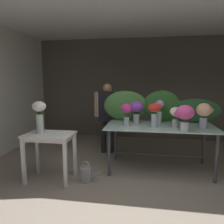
{
  "coord_description": "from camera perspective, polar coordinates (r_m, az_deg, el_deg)",
  "views": [
    {
      "loc": [
        0.23,
        -2.22,
        1.62
      ],
      "look_at": [
        -0.32,
        1.22,
        1.12
      ],
      "focal_mm": 33.71,
      "sensor_mm": 36.0,
      "label": 1
    }
  ],
  "objects": [
    {
      "name": "florist",
      "position": [
        4.74,
        -1.24,
        0.48
      ],
      "size": [
        0.61,
        0.24,
        1.59
      ],
      "color": "#232328",
      "rests_on": "ground"
    },
    {
      "name": "vase_scarlet_roses",
      "position": [
        3.7,
        11.42,
        0.17
      ],
      "size": [
        0.23,
        0.22,
        0.42
      ],
      "color": "silver",
      "rests_on": "display_table_glass"
    },
    {
      "name": "vase_peach_lilies",
      "position": [
        3.88,
        23.69,
        -0.18
      ],
      "size": [
        0.28,
        0.24,
        0.43
      ],
      "color": "silver",
      "rests_on": "display_table_glass"
    },
    {
      "name": "ground_plane",
      "position": [
        4.49,
        5.72,
        -13.06
      ],
      "size": [
        8.62,
        8.62,
        0.0
      ],
      "primitive_type": "plane",
      "color": "gray"
    },
    {
      "name": "watering_can",
      "position": [
        3.61,
        -7.02,
        -16.34
      ],
      "size": [
        0.35,
        0.18,
        0.34
      ],
      "color": "#999EA3",
      "rests_on": "ground"
    },
    {
      "name": "wall_back",
      "position": [
        6.14,
        7.01,
        6.21
      ],
      "size": [
        5.89,
        0.12,
        2.84
      ],
      "primitive_type": "cube",
      "color": "#5B564C",
      "rests_on": "ground"
    },
    {
      "name": "ceiling_slab",
      "position": [
        4.37,
        6.31,
        25.05
      ],
      "size": [
        6.01,
        4.04,
        0.12
      ],
      "primitive_type": "cube",
      "color": "silver",
      "rests_on": "wall_back"
    },
    {
      "name": "vase_white_roses_tall",
      "position": [
        3.58,
        -19.09,
        -0.57
      ],
      "size": [
        0.22,
        0.22,
        0.52
      ],
      "color": "silver",
      "rests_on": "side_table_white"
    },
    {
      "name": "wall_left",
      "position": [
        5.25,
        -28.19,
        4.98
      ],
      "size": [
        0.12,
        4.04,
        2.84
      ],
      "primitive_type": "cube",
      "color": "silver",
      "rests_on": "ground"
    },
    {
      "name": "vase_fuchsia_snapdragons",
      "position": [
        3.55,
        19.13,
        -0.6
      ],
      "size": [
        0.32,
        0.29,
        0.42
      ],
      "color": "silver",
      "rests_on": "display_table_glass"
    },
    {
      "name": "vase_magenta_hydrangea",
      "position": [
        3.76,
        3.98,
        0.09
      ],
      "size": [
        0.2,
        0.18,
        0.4
      ],
      "color": "silver",
      "rests_on": "display_table_glass"
    },
    {
      "name": "vase_ivory_tulips",
      "position": [
        3.78,
        16.84,
        -0.64
      ],
      "size": [
        0.2,
        0.19,
        0.36
      ],
      "color": "silver",
      "rests_on": "display_table_glass"
    },
    {
      "name": "vase_lilac_stock",
      "position": [
        4.01,
        12.71,
        0.51
      ],
      "size": [
        0.17,
        0.15,
        0.45
      ],
      "color": "silver",
      "rests_on": "display_table_glass"
    },
    {
      "name": "vase_violet_carnations",
      "position": [
        4.02,
        6.61,
        0.88
      ],
      "size": [
        0.27,
        0.27,
        0.43
      ],
      "color": "silver",
      "rests_on": "display_table_glass"
    },
    {
      "name": "side_table_white",
      "position": [
        3.6,
        -16.56,
        -7.39
      ],
      "size": [
        0.77,
        0.52,
        0.79
      ],
      "color": "white",
      "rests_on": "ground"
    },
    {
      "name": "foliage_backdrop",
      "position": [
        4.26,
        12.61,
        1.21
      ],
      "size": [
        2.27,
        0.24,
        0.62
      ],
      "color": "#477F3D",
      "rests_on": "display_table_glass"
    },
    {
      "name": "display_table_glass",
      "position": [
        3.95,
        12.83,
        -5.22
      ],
      "size": [
        1.94,
        1.01,
        0.84
      ],
      "color": "silver",
      "rests_on": "ground"
    }
  ]
}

